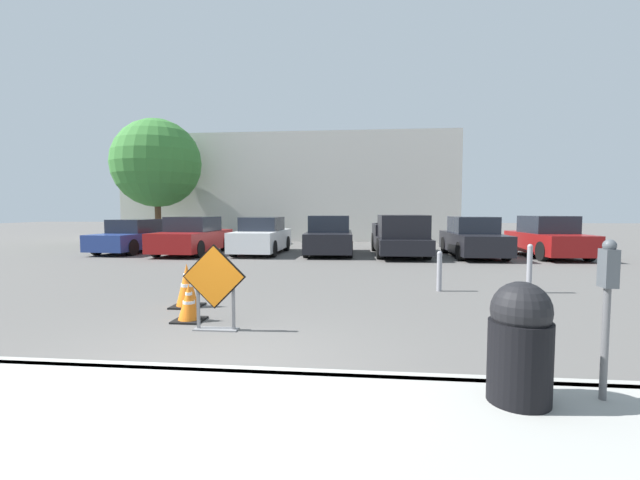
{
  "coord_description": "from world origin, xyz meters",
  "views": [
    {
      "loc": [
        1.73,
        -4.25,
        1.8
      ],
      "look_at": [
        0.56,
        7.06,
        1.0
      ],
      "focal_mm": 24.0,
      "sensor_mm": 36.0,
      "label": 1
    }
  ],
  "objects_px": {
    "traffic_cone_second": "(187,286)",
    "parked_car_third": "(262,237)",
    "parked_car_sixth": "(548,238)",
    "pickup_truck": "(400,237)",
    "road_closed_sign": "(214,285)",
    "parked_car_second": "(193,237)",
    "parked_car_fourth": "(329,237)",
    "parked_car_fifth": "(473,238)",
    "trash_bin": "(520,342)",
    "bollard_nearest": "(439,270)",
    "bollard_second": "(529,267)",
    "traffic_cone_nearest": "(189,303)",
    "parking_meter": "(607,292)",
    "parked_car_nearest": "(134,237)"
  },
  "relations": [
    {
      "from": "parked_car_second",
      "to": "parked_car_fourth",
      "type": "bearing_deg",
      "value": -173.75
    },
    {
      "from": "trash_bin",
      "to": "bollard_second",
      "type": "bearing_deg",
      "value": 69.13
    },
    {
      "from": "traffic_cone_nearest",
      "to": "parked_car_second",
      "type": "relative_size",
      "value": 0.14
    },
    {
      "from": "bollard_nearest",
      "to": "traffic_cone_second",
      "type": "bearing_deg",
      "value": -157.32
    },
    {
      "from": "parked_car_fifth",
      "to": "trash_bin",
      "type": "relative_size",
      "value": 4.21
    },
    {
      "from": "parking_meter",
      "to": "parked_car_fifth",
      "type": "bearing_deg",
      "value": 80.95
    },
    {
      "from": "parked_car_sixth",
      "to": "traffic_cone_second",
      "type": "bearing_deg",
      "value": 39.15
    },
    {
      "from": "parked_car_third",
      "to": "parked_car_sixth",
      "type": "height_order",
      "value": "parked_car_sixth"
    },
    {
      "from": "pickup_truck",
      "to": "parking_meter",
      "type": "relative_size",
      "value": 3.8
    },
    {
      "from": "traffic_cone_second",
      "to": "parked_car_nearest",
      "type": "relative_size",
      "value": 0.18
    },
    {
      "from": "parked_car_second",
      "to": "trash_bin",
      "type": "distance_m",
      "value": 15.58
    },
    {
      "from": "parked_car_second",
      "to": "parked_car_fifth",
      "type": "xyz_separation_m",
      "value": [
        11.2,
        0.09,
        0.0
      ]
    },
    {
      "from": "parked_car_fifth",
      "to": "bollard_second",
      "type": "distance_m",
      "value": 7.39
    },
    {
      "from": "parked_car_sixth",
      "to": "trash_bin",
      "type": "height_order",
      "value": "parked_car_sixth"
    },
    {
      "from": "road_closed_sign",
      "to": "bollard_nearest",
      "type": "relative_size",
      "value": 1.44
    },
    {
      "from": "pickup_truck",
      "to": "bollard_nearest",
      "type": "height_order",
      "value": "pickup_truck"
    },
    {
      "from": "traffic_cone_second",
      "to": "parked_car_second",
      "type": "xyz_separation_m",
      "value": [
        -3.75,
        9.34,
        0.31
      ]
    },
    {
      "from": "parked_car_fifth",
      "to": "pickup_truck",
      "type": "bearing_deg",
      "value": -2.09
    },
    {
      "from": "trash_bin",
      "to": "parked_car_third",
      "type": "bearing_deg",
      "value": 112.33
    },
    {
      "from": "parked_car_second",
      "to": "parking_meter",
      "type": "xyz_separation_m",
      "value": [
        9.12,
        -13.02,
        0.39
      ]
    },
    {
      "from": "parked_car_second",
      "to": "parking_meter",
      "type": "bearing_deg",
      "value": 127.36
    },
    {
      "from": "traffic_cone_second",
      "to": "parked_car_nearest",
      "type": "bearing_deg",
      "value": 123.7
    },
    {
      "from": "road_closed_sign",
      "to": "bollard_second",
      "type": "relative_size",
      "value": 1.22
    },
    {
      "from": "traffic_cone_nearest",
      "to": "traffic_cone_second",
      "type": "bearing_deg",
      "value": 114.71
    },
    {
      "from": "parked_car_third",
      "to": "trash_bin",
      "type": "height_order",
      "value": "parked_car_third"
    },
    {
      "from": "parked_car_second",
      "to": "parking_meter",
      "type": "distance_m",
      "value": 15.9
    },
    {
      "from": "parked_car_second",
      "to": "pickup_truck",
      "type": "xyz_separation_m",
      "value": [
        8.42,
        0.14,
        0.02
      ]
    },
    {
      "from": "traffic_cone_nearest",
      "to": "bollard_nearest",
      "type": "distance_m",
      "value": 5.43
    },
    {
      "from": "road_closed_sign",
      "to": "parked_car_sixth",
      "type": "distance_m",
      "value": 14.33
    },
    {
      "from": "parked_car_third",
      "to": "parked_car_fourth",
      "type": "distance_m",
      "value": 2.8
    },
    {
      "from": "parked_car_third",
      "to": "parked_car_sixth",
      "type": "distance_m",
      "value": 11.21
    },
    {
      "from": "parked_car_fifth",
      "to": "parked_car_sixth",
      "type": "bearing_deg",
      "value": -179.31
    },
    {
      "from": "traffic_cone_second",
      "to": "parked_car_sixth",
      "type": "height_order",
      "value": "parked_car_sixth"
    },
    {
      "from": "parked_car_fourth",
      "to": "pickup_truck",
      "type": "height_order",
      "value": "pickup_truck"
    },
    {
      "from": "parked_car_sixth",
      "to": "bollard_nearest",
      "type": "height_order",
      "value": "parked_car_sixth"
    },
    {
      "from": "parked_car_fifth",
      "to": "parked_car_third",
      "type": "bearing_deg",
      "value": -3.17
    },
    {
      "from": "parked_car_sixth",
      "to": "pickup_truck",
      "type": "bearing_deg",
      "value": -3.4
    },
    {
      "from": "parked_car_fifth",
      "to": "trash_bin",
      "type": "bearing_deg",
      "value": 76.9
    },
    {
      "from": "parked_car_fourth",
      "to": "parked_car_fifth",
      "type": "relative_size",
      "value": 0.94
    },
    {
      "from": "road_closed_sign",
      "to": "bollard_nearest",
      "type": "height_order",
      "value": "road_closed_sign"
    },
    {
      "from": "traffic_cone_second",
      "to": "bollard_nearest",
      "type": "relative_size",
      "value": 0.9
    },
    {
      "from": "parked_car_third",
      "to": "trash_bin",
      "type": "xyz_separation_m",
      "value": [
        5.56,
        -13.54,
        -0.03
      ]
    },
    {
      "from": "bollard_nearest",
      "to": "parking_meter",
      "type": "height_order",
      "value": "parking_meter"
    },
    {
      "from": "traffic_cone_nearest",
      "to": "parked_car_sixth",
      "type": "height_order",
      "value": "parked_car_sixth"
    },
    {
      "from": "road_closed_sign",
      "to": "pickup_truck",
      "type": "distance_m",
      "value": 11.54
    },
    {
      "from": "traffic_cone_nearest",
      "to": "parked_car_third",
      "type": "bearing_deg",
      "value": 97.43
    },
    {
      "from": "parked_car_nearest",
      "to": "parked_car_second",
      "type": "distance_m",
      "value": 2.84
    },
    {
      "from": "parked_car_fourth",
      "to": "bollard_nearest",
      "type": "distance_m",
      "value": 8.26
    },
    {
      "from": "parked_car_second",
      "to": "parked_car_third",
      "type": "xyz_separation_m",
      "value": [
        2.8,
        0.41,
        -0.01
      ]
    },
    {
      "from": "traffic_cone_second",
      "to": "parked_car_third",
      "type": "bearing_deg",
      "value": 95.55
    }
  ]
}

